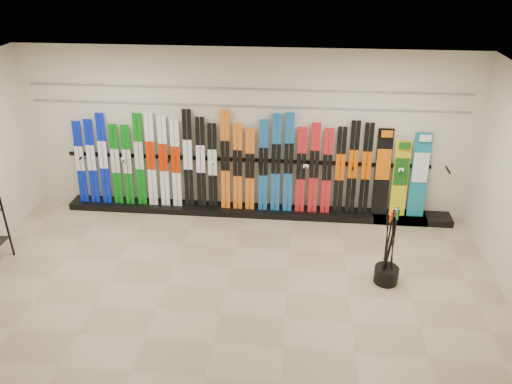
# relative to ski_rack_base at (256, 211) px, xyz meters

# --- Properties ---
(floor) EXTENTS (8.00, 8.00, 0.00)m
(floor) POSITION_rel_ski_rack_base_xyz_m (-0.22, -2.28, -0.06)
(floor) COLOR gray
(floor) RESTS_ON ground
(back_wall) EXTENTS (8.00, 0.00, 8.00)m
(back_wall) POSITION_rel_ski_rack_base_xyz_m (-0.22, 0.22, 1.44)
(back_wall) COLOR beige
(back_wall) RESTS_ON floor
(ceiling) EXTENTS (8.00, 8.00, 0.00)m
(ceiling) POSITION_rel_ski_rack_base_xyz_m (-0.22, -2.28, 2.94)
(ceiling) COLOR silver
(ceiling) RESTS_ON back_wall
(ski_rack_base) EXTENTS (8.00, 0.40, 0.12)m
(ski_rack_base) POSITION_rel_ski_rack_base_xyz_m (0.00, 0.00, 0.00)
(ski_rack_base) COLOR black
(ski_rack_base) RESTS_ON floor
(skis) EXTENTS (5.37, 0.21, 1.83)m
(skis) POSITION_rel_ski_rack_base_xyz_m (-0.66, 0.04, 0.89)
(skis) COLOR #071DB5
(skis) RESTS_ON ski_rack_base
(snowboards) EXTENTS (0.92, 0.24, 1.57)m
(snowboards) POSITION_rel_ski_rack_base_xyz_m (2.55, 0.07, 0.80)
(snowboards) COLOR black
(snowboards) RESTS_ON ski_rack_base
(pole_bin) EXTENTS (0.36, 0.36, 0.25)m
(pole_bin) POSITION_rel_ski_rack_base_xyz_m (2.12, -1.88, 0.07)
(pole_bin) COLOR black
(pole_bin) RESTS_ON floor
(ski_poles) EXTENTS (0.20, 0.27, 1.18)m
(ski_poles) POSITION_rel_ski_rack_base_xyz_m (2.10, -1.87, 0.55)
(ski_poles) COLOR black
(ski_poles) RESTS_ON pole_bin
(slatwall_rail_0) EXTENTS (7.60, 0.02, 0.03)m
(slatwall_rail_0) POSITION_rel_ski_rack_base_xyz_m (-0.22, 0.20, 1.94)
(slatwall_rail_0) COLOR gray
(slatwall_rail_0) RESTS_ON back_wall
(slatwall_rail_1) EXTENTS (7.60, 0.02, 0.03)m
(slatwall_rail_1) POSITION_rel_ski_rack_base_xyz_m (-0.22, 0.20, 2.24)
(slatwall_rail_1) COLOR gray
(slatwall_rail_1) RESTS_ON back_wall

